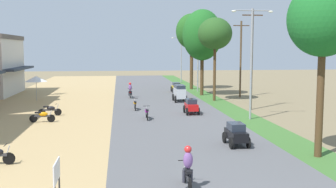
{
  "coord_description": "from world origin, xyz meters",
  "views": [
    {
      "loc": [
        -3.94,
        -10.79,
        5.28
      ],
      "look_at": [
        -0.17,
        20.35,
        1.82
      ],
      "focal_mm": 43.35,
      "sensor_mm": 36.0,
      "label": 1
    }
  ],
  "objects": [
    {
      "name": "utility_pole_near",
      "position": [
        9.34,
        32.52,
        4.36
      ],
      "size": [
        1.8,
        0.2,
        8.35
      ],
      "color": "brown",
      "rests_on": "ground"
    },
    {
      "name": "car_sedan_yellow",
      "position": [
        2.95,
        37.87,
        0.74
      ],
      "size": [
        1.1,
        2.26,
        1.19
      ],
      "color": "gold",
      "rests_on": "road_strip"
    },
    {
      "name": "median_tree_second",
      "position": [
        5.7,
        29.48,
        6.82
      ],
      "size": [
        3.44,
        3.44,
        8.41
      ],
      "color": "#4C351E",
      "rests_on": "median_strip"
    },
    {
      "name": "streetlamp_far",
      "position": [
        5.8,
        52.38,
        4.25
      ],
      "size": [
        3.16,
        0.2,
        7.21
      ],
      "color": "gray",
      "rests_on": "median_strip"
    },
    {
      "name": "car_hatchback_red",
      "position": [
        1.83,
        21.2,
        0.75
      ],
      "size": [
        1.04,
        2.0,
        1.23
      ],
      "color": "red",
      "rests_on": "road_strip"
    },
    {
      "name": "utility_pole_far",
      "position": [
        7.53,
        23.41,
        4.54
      ],
      "size": [
        1.8,
        0.2,
        8.7
      ],
      "color": "brown",
      "rests_on": "ground"
    },
    {
      "name": "vendor_umbrella",
      "position": [
        -12.31,
        31.46,
        2.31
      ],
      "size": [
        2.2,
        2.2,
        2.52
      ],
      "color": "#99999E",
      "rests_on": "dirt_shoulder"
    },
    {
      "name": "median_tree_third",
      "position": [
        5.45,
        34.6,
        6.87
      ],
      "size": [
        4.48,
        4.48,
        9.71
      ],
      "color": "#4C351E",
      "rests_on": "median_strip"
    },
    {
      "name": "median_tree_nearest",
      "position": [
        5.66,
        7.55,
        6.65
      ],
      "size": [
        3.37,
        3.37,
        8.45
      ],
      "color": "#4C351E",
      "rests_on": "median_strip"
    },
    {
      "name": "motorbike_ahead_fourth",
      "position": [
        -2.6,
        24.05,
        0.57
      ],
      "size": [
        0.54,
        1.8,
        0.94
      ],
      "color": "black",
      "rests_on": "road_strip"
    },
    {
      "name": "streetlamp_near",
      "position": [
        5.8,
        18.33,
        4.76
      ],
      "size": [
        3.16,
        0.2,
        8.2
      ],
      "color": "gray",
      "rests_on": "median_strip"
    },
    {
      "name": "parked_motorbike_second",
      "position": [
        -9.43,
        18.79,
        0.55
      ],
      "size": [
        1.8,
        0.54,
        0.94
      ],
      "color": "black",
      "rests_on": "dirt_shoulder"
    },
    {
      "name": "motorbike_ahead_second",
      "position": [
        -1.45,
        3.78,
        0.86
      ],
      "size": [
        0.54,
        1.8,
        1.66
      ],
      "color": "black",
      "rests_on": "road_strip"
    },
    {
      "name": "street_signboard",
      "position": [
        -6.07,
        2.76,
        1.11
      ],
      "size": [
        0.06,
        1.3,
        1.5
      ],
      "color": "#262628",
      "rests_on": "dirt_shoulder"
    },
    {
      "name": "motorbike_ahead_third",
      "position": [
        -1.91,
        19.18,
        0.57
      ],
      "size": [
        0.54,
        1.8,
        0.94
      ],
      "color": "black",
      "rests_on": "road_strip"
    },
    {
      "name": "parked_motorbike_third",
      "position": [
        -9.38,
        21.76,
        0.55
      ],
      "size": [
        1.8,
        0.54,
        0.94
      ],
      "color": "black",
      "rests_on": "dirt_shoulder"
    },
    {
      "name": "car_van_silver",
      "position": [
        2.05,
        29.09,
        1.02
      ],
      "size": [
        1.19,
        2.41,
        1.67
      ],
      "color": "#B7BCC1",
      "rests_on": "road_strip"
    },
    {
      "name": "motorbike_ahead_fifth",
      "position": [
        -2.78,
        32.95,
        0.86
      ],
      "size": [
        0.54,
        1.8,
        1.66
      ],
      "color": "black",
      "rests_on": "road_strip"
    },
    {
      "name": "car_hatchback_black",
      "position": [
        2.32,
        10.21,
        0.75
      ],
      "size": [
        1.04,
        2.0,
        1.23
      ],
      "color": "black",
      "rests_on": "road_strip"
    },
    {
      "name": "median_tree_fourth",
      "position": [
        5.54,
        41.79,
        7.56
      ],
      "size": [
        4.13,
        4.13,
        9.86
      ],
      "color": "#4C351E",
      "rests_on": "median_strip"
    },
    {
      "name": "streetlamp_mid",
      "position": [
        5.8,
        38.85,
        4.86
      ],
      "size": [
        3.16,
        0.2,
        8.4
      ],
      "color": "gray",
      "rests_on": "median_strip"
    }
  ]
}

